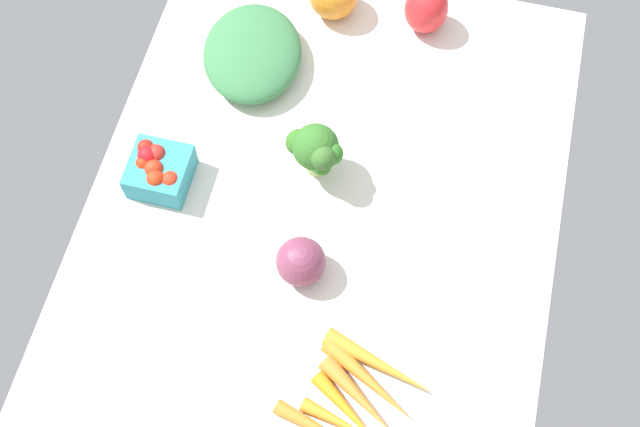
{
  "coord_description": "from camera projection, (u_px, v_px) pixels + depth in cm",
  "views": [
    {
      "loc": [
        52.92,
        12.79,
        120.24
      ],
      "look_at": [
        0.0,
        0.0,
        4.0
      ],
      "focal_mm": 45.07,
      "sensor_mm": 36.0,
      "label": 1
    }
  ],
  "objects": [
    {
      "name": "red_onion_near_basket",
      "position": [
        301.0,
        261.0,
        1.23
      ],
      "size": [
        7.77,
        7.77,
        7.77
      ],
      "primitive_type": "sphere",
      "color": "#78364E",
      "rests_on": "tablecloth"
    },
    {
      "name": "tablecloth",
      "position": [
        320.0,
        221.0,
        1.31
      ],
      "size": [
        104.0,
        76.0,
        2.0
      ],
      "primitive_type": "cube",
      "color": "silver",
      "rests_on": "ground"
    },
    {
      "name": "broccoli_head",
      "position": [
        316.0,
        150.0,
        1.28
      ],
      "size": [
        8.25,
        9.89,
        11.11
      ],
      "color": "#A4C776",
      "rests_on": "tablecloth"
    },
    {
      "name": "bell_pepper_red",
      "position": [
        426.0,
        9.0,
        1.42
      ],
      "size": [
        9.22,
        9.22,
        9.63
      ],
      "primitive_type": "ellipsoid",
      "rotation": [
        0.0,
        0.0,
        2.94
      ],
      "color": "red",
      "rests_on": "tablecloth"
    },
    {
      "name": "berry_basket",
      "position": [
        158.0,
        170.0,
        1.3
      ],
      "size": [
        9.54,
        9.54,
        6.83
      ],
      "color": "teal",
      "rests_on": "tablecloth"
    },
    {
      "name": "leafy_greens_clump",
      "position": [
        252.0,
        53.0,
        1.4
      ],
      "size": [
        24.25,
        21.34,
        6.15
      ],
      "primitive_type": "ellipsoid",
      "rotation": [
        0.0,
        0.0,
        0.22
      ],
      "color": "#397645",
      "rests_on": "tablecloth"
    },
    {
      "name": "carrot_bunch",
      "position": [
        359.0,
        395.0,
        1.17
      ],
      "size": [
        18.92,
        22.59,
        3.0
      ],
      "color": "orange",
      "rests_on": "tablecloth"
    }
  ]
}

